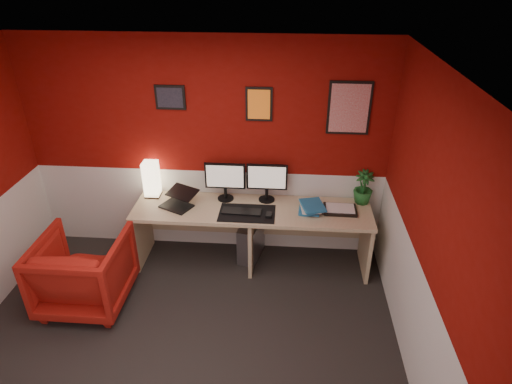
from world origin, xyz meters
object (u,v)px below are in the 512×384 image
at_px(potted_plant, 363,187).
at_px(armchair, 84,271).
at_px(zen_tray, 340,210).
at_px(pc_tower, 251,240).
at_px(monitor_right, 267,177).
at_px(monitor_left, 225,176).
at_px(shoji_lamp, 152,180).
at_px(desk, 252,236).
at_px(laptop, 176,198).

relative_size(potted_plant, armchair, 0.45).
xyz_separation_m(zen_tray, pc_tower, (-0.98, 0.10, -0.52)).
height_order(monitor_right, armchair, monitor_right).
bearing_deg(potted_plant, monitor_left, -178.49).
relative_size(shoji_lamp, potted_plant, 1.05).
relative_size(shoji_lamp, monitor_right, 0.69).
bearing_deg(monitor_left, shoji_lamp, 179.10).
relative_size(desk, monitor_left, 4.48).
bearing_deg(laptop, desk, 28.47).
distance_m(laptop, pc_tower, 1.03).
distance_m(desk, zen_tray, 1.03).
relative_size(desk, laptop, 7.88).
bearing_deg(monitor_right, armchair, -151.42).
relative_size(desk, shoji_lamp, 6.50).
bearing_deg(zen_tray, monitor_left, 172.61).
bearing_deg(monitor_right, shoji_lamp, 179.89).
height_order(zen_tray, pc_tower, zen_tray).
xyz_separation_m(monitor_right, potted_plant, (1.06, 0.03, -0.10)).
distance_m(shoji_lamp, monitor_right, 1.30).
bearing_deg(laptop, shoji_lamp, 170.92).
bearing_deg(armchair, shoji_lamp, -115.84).
bearing_deg(desk, monitor_left, 148.81).
height_order(shoji_lamp, potted_plant, shoji_lamp).
bearing_deg(potted_plant, armchair, -160.66).
relative_size(zen_tray, pc_tower, 0.78).
xyz_separation_m(zen_tray, potted_plant, (0.26, 0.20, 0.17)).
relative_size(monitor_right, armchair, 0.68).
relative_size(monitor_left, monitor_right, 1.00).
bearing_deg(shoji_lamp, armchair, -115.94).
distance_m(shoji_lamp, potted_plant, 2.36).
bearing_deg(armchair, zen_tray, -162.86).
distance_m(monitor_left, potted_plant, 1.53).
bearing_deg(pc_tower, zen_tray, 7.18).
bearing_deg(shoji_lamp, pc_tower, -3.83).
xyz_separation_m(pc_tower, armchair, (-1.60, -0.89, 0.16)).
bearing_deg(shoji_lamp, desk, -10.04).
height_order(monitor_left, armchair, monitor_left).
bearing_deg(desk, potted_plant, 10.81).
height_order(desk, pc_tower, desk).
height_order(laptop, pc_tower, laptop).
relative_size(desk, potted_plant, 6.85).
height_order(shoji_lamp, monitor_right, monitor_right).
xyz_separation_m(shoji_lamp, monitor_right, (1.30, -0.00, 0.09)).
distance_m(potted_plant, armchair, 3.05).
bearing_deg(monitor_right, zen_tray, -12.28).
bearing_deg(monitor_right, laptop, -166.82).
bearing_deg(potted_plant, shoji_lamp, -179.35).
xyz_separation_m(laptop, armchair, (-0.79, -0.74, -0.45)).
bearing_deg(desk, zen_tray, 1.59).
distance_m(pc_tower, armchair, 1.84).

